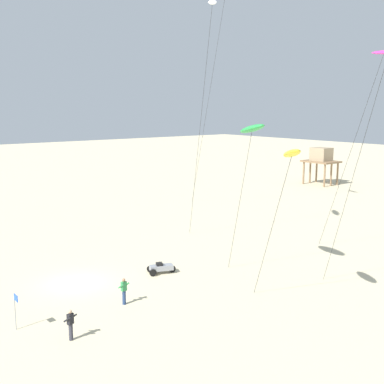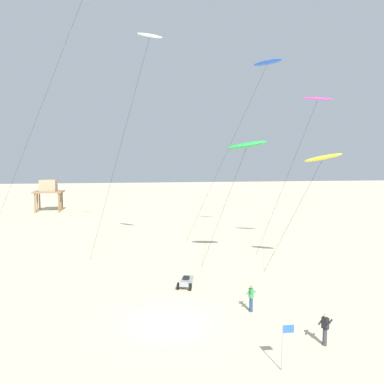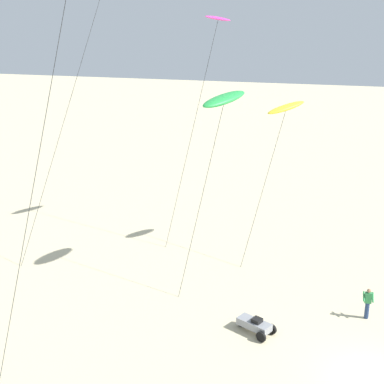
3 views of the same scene
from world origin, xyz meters
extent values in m
plane|color=beige|center=(0.00, 0.00, 0.00)|extent=(260.00, 260.00, 0.00)
ellipsoid|color=yellow|center=(12.88, 6.82, 9.53)|extent=(2.77, 2.43, 0.94)
cylinder|color=#262626|center=(10.81, 7.60, 4.70)|extent=(4.16, 1.59, 9.40)
ellipsoid|color=white|center=(-0.40, 12.41, 20.00)|extent=(2.47, 1.94, 1.08)
cylinder|color=#262626|center=(-3.24, 13.49, 9.94)|extent=(5.71, 2.19, 19.90)
cylinder|color=#262626|center=(-12.73, 22.46, 12.91)|extent=(11.70, 4.45, 25.83)
cylinder|color=#262626|center=(8.12, 19.77, 9.78)|extent=(8.38, 3.20, 19.58)
ellipsoid|color=green|center=(7.40, 9.24, 10.59)|extent=(3.54, 2.26, 1.09)
cylinder|color=#262626|center=(5.62, 9.91, 5.21)|extent=(3.58, 1.38, 10.43)
cylinder|color=#262626|center=(12.48, 13.09, 7.45)|extent=(5.07, 1.94, 14.91)
cylinder|color=navy|center=(5.21, 0.69, 0.44)|extent=(0.22, 0.22, 0.88)
cube|color=#338C4C|center=(5.21, 0.69, 1.17)|extent=(0.24, 0.36, 0.58)
sphere|color=#9E7051|center=(5.21, 0.69, 1.57)|extent=(0.20, 0.20, 0.20)
cylinder|color=#338C4C|center=(5.24, 0.47, 1.22)|extent=(0.51, 0.15, 0.39)
cylinder|color=#338C4C|center=(5.18, 0.90, 1.22)|extent=(0.51, 0.15, 0.39)
cylinder|color=#33333D|center=(7.63, -3.93, 0.44)|extent=(0.22, 0.22, 0.88)
cube|color=black|center=(7.63, -3.93, 1.17)|extent=(0.32, 0.39, 0.58)
sphere|color=tan|center=(7.63, -3.93, 1.57)|extent=(0.20, 0.20, 0.20)
cylinder|color=black|center=(7.72, -4.13, 1.22)|extent=(0.50, 0.28, 0.39)
cylinder|color=black|center=(7.54, -3.73, 1.22)|extent=(0.50, 0.28, 0.39)
cylinder|color=#846647|center=(-19.24, 47.32, 1.73)|extent=(0.28, 0.28, 3.47)
cylinder|color=#846647|center=(-15.26, 47.32, 1.73)|extent=(0.28, 0.28, 3.47)
cylinder|color=#846647|center=(-19.24, 50.48, 1.73)|extent=(0.28, 0.28, 3.47)
cylinder|color=#846647|center=(-15.26, 50.48, 1.73)|extent=(0.28, 0.28, 3.47)
cylinder|color=#846647|center=(-19.24, 48.90, 1.73)|extent=(0.28, 0.28, 3.47)
cylinder|color=#846647|center=(-15.26, 48.90, 1.73)|extent=(0.28, 0.28, 3.47)
cube|color=#846647|center=(-17.25, 48.90, 3.59)|extent=(4.97, 3.95, 0.24)
cube|color=#9E896B|center=(-17.25, 48.90, 4.71)|extent=(2.73, 2.37, 2.01)
cube|color=gray|center=(1.87, 5.77, 0.44)|extent=(1.26, 1.84, 0.36)
cube|color=black|center=(1.82, 5.63, 0.72)|extent=(0.57, 0.57, 0.20)
cylinder|color=black|center=(2.16, 6.53, 0.26)|extent=(0.30, 0.53, 0.52)
cylinder|color=black|center=(1.19, 5.26, 0.26)|extent=(0.30, 0.53, 0.52)
cylinder|color=black|center=(2.04, 4.93, 0.26)|extent=(0.30, 0.53, 0.52)
cylinder|color=gray|center=(4.61, -5.76, 1.05)|extent=(0.05, 0.05, 2.10)
cube|color=blue|center=(4.89, -5.76, 1.90)|extent=(0.52, 0.03, 0.36)
camera|label=1|loc=(30.67, -14.00, 12.06)|focal=46.74mm
camera|label=2|loc=(-1.72, -20.93, 9.41)|focal=35.03mm
camera|label=3|loc=(-19.87, 0.76, 14.10)|focal=48.19mm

